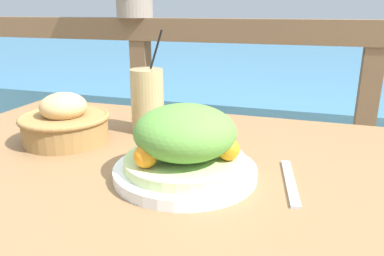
% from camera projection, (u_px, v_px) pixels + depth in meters
% --- Properties ---
extents(patio_table, '(1.20, 0.77, 0.71)m').
position_uv_depth(patio_table, '(171.00, 205.00, 0.77)').
color(patio_table, olive).
rests_on(patio_table, ground_plane).
extents(railing_fence, '(2.80, 0.08, 0.96)m').
position_uv_depth(railing_fence, '(245.00, 88.00, 1.50)').
color(railing_fence, brown).
rests_on(railing_fence, ground_plane).
extents(sea_backdrop, '(12.00, 4.00, 0.48)m').
position_uv_depth(sea_backdrop, '(285.00, 84.00, 3.91)').
color(sea_backdrop, teal).
rests_on(sea_backdrop, ground_plane).
extents(salad_plate, '(0.26, 0.26, 0.13)m').
position_uv_depth(salad_plate, '(185.00, 147.00, 0.66)').
color(salad_plate, white).
rests_on(salad_plate, patio_table).
extents(drink_glass, '(0.08, 0.08, 0.25)m').
position_uv_depth(drink_glass, '(147.00, 101.00, 0.91)').
color(drink_glass, tan).
rests_on(drink_glass, patio_table).
extents(bread_basket, '(0.20, 0.20, 0.11)m').
position_uv_depth(bread_basket, '(65.00, 122.00, 0.85)').
color(bread_basket, olive).
rests_on(bread_basket, patio_table).
extents(knife, '(0.05, 0.18, 0.00)m').
position_uv_depth(knife, '(290.00, 182.00, 0.65)').
color(knife, silver).
rests_on(knife, patio_table).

